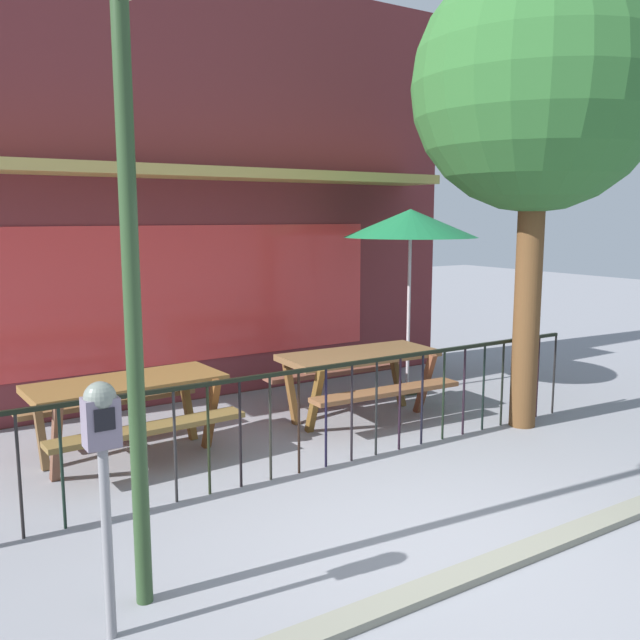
% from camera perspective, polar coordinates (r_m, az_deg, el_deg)
% --- Properties ---
extents(ground, '(40.00, 40.00, 0.00)m').
position_cam_1_polar(ground, '(5.14, 10.15, -18.17)').
color(ground, gray).
extents(pub_storefront, '(7.98, 1.29, 5.25)m').
position_cam_1_polar(pub_storefront, '(8.73, -11.66, 10.55)').
color(pub_storefront, '#44201D').
rests_on(pub_storefront, ground).
extents(patio_fence_front, '(6.73, 0.04, 0.97)m').
position_cam_1_polar(patio_fence_front, '(6.18, -0.63, -6.74)').
color(patio_fence_front, black).
rests_on(patio_fence_front, ground).
extents(picnic_table_left, '(1.87, 1.45, 0.79)m').
position_cam_1_polar(picnic_table_left, '(6.74, -15.93, -6.22)').
color(picnic_table_left, brown).
rests_on(picnic_table_left, ground).
extents(picnic_table_right, '(1.86, 1.44, 0.79)m').
position_cam_1_polar(picnic_table_right, '(7.77, 3.30, -3.91)').
color(picnic_table_right, brown).
rests_on(picnic_table_right, ground).
extents(patio_umbrella, '(1.72, 1.72, 2.40)m').
position_cam_1_polar(patio_umbrella, '(8.81, 7.62, 7.97)').
color(patio_umbrella, black).
rests_on(patio_umbrella, ground).
extents(parking_meter_near, '(0.18, 0.17, 1.46)m').
position_cam_1_polar(parking_meter_near, '(3.83, -17.86, -9.77)').
color(parking_meter_near, gray).
rests_on(parking_meter_near, ground).
extents(street_tree, '(2.62, 2.62, 4.96)m').
position_cam_1_polar(street_tree, '(7.74, 17.84, 18.10)').
color(street_tree, brown).
rests_on(street_tree, ground).
extents(street_lamp, '(0.28, 0.28, 3.72)m').
position_cam_1_polar(street_lamp, '(3.95, -15.90, 10.35)').
color(street_lamp, '#2A4324').
rests_on(street_lamp, ground).
extents(curb_edge, '(11.17, 0.20, 0.11)m').
position_cam_1_polar(curb_edge, '(4.87, 13.73, -19.87)').
color(curb_edge, gray).
rests_on(curb_edge, ground).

